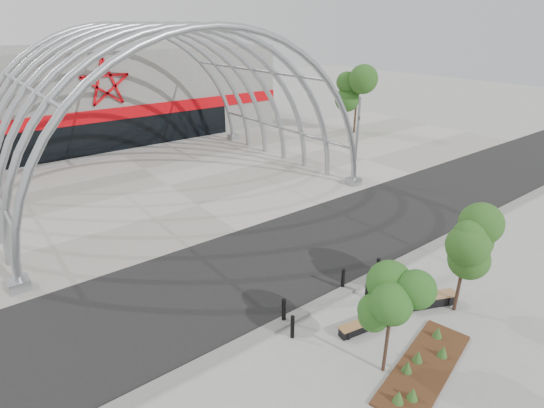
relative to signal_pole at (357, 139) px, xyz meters
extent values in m
plane|color=#979792|center=(-10.57, -8.50, -3.00)|extent=(140.00, 140.00, 0.00)
cube|color=black|center=(-10.57, -5.00, -2.99)|extent=(140.00, 7.00, 0.02)
cube|color=gray|center=(-10.57, 7.00, -2.98)|extent=(60.00, 17.00, 0.04)
cube|color=slate|center=(-10.57, -8.75, -2.94)|extent=(60.00, 0.50, 0.12)
cube|color=slate|center=(-10.57, 25.00, 1.00)|extent=(34.00, 15.00, 8.00)
cube|color=black|center=(-10.57, 17.55, -1.70)|extent=(22.00, 0.25, 2.60)
cube|color=#C6040C|center=(-10.57, 17.55, 0.10)|extent=(34.00, 0.30, 1.00)
torus|color=#999EA3|center=(-10.57, -0.50, -3.00)|extent=(20.36, 0.36, 20.36)
torus|color=#999EA3|center=(-10.57, 2.00, -3.00)|extent=(20.36, 0.36, 20.36)
torus|color=#999EA3|center=(-10.57, 4.50, -3.00)|extent=(20.36, 0.36, 20.36)
torus|color=#999EA3|center=(-10.57, 7.00, -3.00)|extent=(20.36, 0.36, 20.36)
torus|color=#999EA3|center=(-10.57, 9.50, -3.00)|extent=(20.36, 0.36, 20.36)
torus|color=#999EA3|center=(-10.57, 12.00, -3.00)|extent=(20.36, 0.36, 20.36)
torus|color=#999EA3|center=(-10.57, 14.50, -3.00)|extent=(20.36, 0.36, 20.36)
cylinder|color=#999EA3|center=(-0.91, 7.00, -0.42)|extent=(0.20, 15.00, 0.20)
cylinder|color=#999EA3|center=(-3.50, 7.00, 4.07)|extent=(0.20, 15.00, 0.20)
cylinder|color=#999EA3|center=(-10.57, 7.00, 7.00)|extent=(0.20, 15.00, 0.20)
cylinder|color=#999EA3|center=(-17.64, 7.00, 4.07)|extent=(0.20, 15.00, 0.20)
cube|color=#999EA3|center=(-20.57, -0.50, -2.75)|extent=(0.80, 0.80, 0.50)
cube|color=#999EA3|center=(-0.57, -0.50, -2.75)|extent=(0.80, 0.80, 0.50)
cube|color=#999EA3|center=(-0.57, 14.50, -2.75)|extent=(0.80, 0.80, 0.50)
cube|color=#3D2012|center=(-11.13, -13.19, -2.96)|extent=(4.95, 2.53, 0.09)
cone|color=#376327|center=(-12.50, -13.71, -2.71)|extent=(0.33, 0.33, 0.41)
cone|color=#376327|center=(-11.10, -12.91, -2.71)|extent=(0.33, 0.33, 0.41)
cone|color=#376327|center=(-10.26, -13.27, -2.71)|extent=(0.33, 0.33, 0.41)
cone|color=#376327|center=(-11.74, -12.97, -2.71)|extent=(0.33, 0.33, 0.41)
cone|color=#376327|center=(-9.57, -12.63, -2.71)|extent=(0.33, 0.33, 0.41)
cone|color=#376327|center=(-12.92, -13.53, -2.71)|extent=(0.33, 0.33, 0.41)
cylinder|color=gray|center=(0.00, 0.00, -0.13)|extent=(0.16, 0.16, 5.75)
imported|color=black|center=(0.00, 0.00, 1.13)|extent=(0.19, 0.81, 0.16)
cylinder|color=black|center=(-12.21, -12.43, -2.12)|extent=(0.11, 0.11, 1.77)
ellipsoid|color=#1D4B18|center=(-12.21, -12.43, -0.51)|extent=(1.52, 1.52, 1.93)
cylinder|color=black|center=(-7.59, -12.10, -2.03)|extent=(0.13, 0.13, 1.96)
ellipsoid|color=#244718|center=(-7.59, -12.10, -0.25)|extent=(1.62, 1.62, 2.13)
cube|color=black|center=(-11.34, -10.74, -2.85)|extent=(1.80, 0.65, 0.30)
cube|color=black|center=(-11.99, -10.62, -2.83)|extent=(0.17, 0.40, 0.35)
cube|color=black|center=(-10.69, -10.86, -2.83)|extent=(0.17, 0.40, 0.35)
cube|color=brown|center=(-11.34, -10.74, -2.65)|extent=(1.85, 0.71, 0.05)
cube|color=black|center=(-8.18, -11.33, -2.81)|extent=(2.21, 1.29, 0.38)
cube|color=black|center=(-8.94, -10.99, -2.78)|extent=(0.32, 0.50, 0.45)
cube|color=black|center=(-7.41, -11.67, -2.78)|extent=(0.32, 0.50, 0.45)
cube|color=#905D44|center=(-8.18, -11.33, -2.56)|extent=(2.30, 1.39, 0.07)
cylinder|color=black|center=(-13.24, -8.68, -2.51)|extent=(0.16, 0.16, 1.00)
cylinder|color=black|center=(-13.52, -9.50, -2.56)|extent=(0.14, 0.14, 0.90)
cylinder|color=black|center=(-9.67, -9.55, -2.48)|extent=(0.17, 0.17, 1.04)
cylinder|color=black|center=(-9.98, -8.52, -2.53)|extent=(0.15, 0.15, 0.94)
cylinder|color=black|center=(-8.23, -8.87, -2.52)|extent=(0.15, 0.15, 0.97)
cylinder|color=black|center=(10.43, 9.50, -1.49)|extent=(0.20, 0.20, 3.03)
ellipsoid|color=#1F4516|center=(10.43, 9.50, 1.26)|extent=(2.70, 2.70, 3.30)
camera|label=1|loc=(-21.25, -18.42, 7.18)|focal=28.00mm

